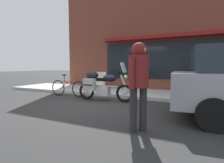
{
  "coord_description": "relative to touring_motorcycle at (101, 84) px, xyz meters",
  "views": [
    {
      "loc": [
        3.24,
        -5.11,
        1.25
      ],
      "look_at": [
        0.42,
        0.73,
        0.7
      ],
      "focal_mm": 28.33,
      "sensor_mm": 36.0,
      "label": 1
    }
  ],
  "objects": [
    {
      "name": "parked_bicycle",
      "position": [
        -1.67,
        0.18,
        -0.23
      ],
      "size": [
        1.75,
        0.48,
        0.93
      ],
      "color": "black",
      "rests_on": "ground_plane"
    },
    {
      "name": "pedestrian_walking",
      "position": [
        2.16,
        -2.38,
        0.47
      ],
      "size": [
        0.46,
        0.55,
        1.7
      ],
      "color": "#262626",
      "rests_on": "ground_plane"
    },
    {
      "name": "ground_plane",
      "position": [
        -0.09,
        -0.48,
        -0.6
      ],
      "size": [
        80.0,
        80.0,
        0.0
      ],
      "primitive_type": "plane",
      "color": "#2E2E2E"
    },
    {
      "name": "sandwich_board_sign",
      "position": [
        -1.3,
        2.15,
        -0.05
      ],
      "size": [
        0.55,
        0.4,
        0.85
      ],
      "color": "silver",
      "rests_on": "sidewalk_curb"
    },
    {
      "name": "touring_motorcycle",
      "position": [
        0.0,
        0.0,
        0.0
      ],
      "size": [
        2.15,
        0.76,
        1.39
      ],
      "color": "black",
      "rests_on": "ground_plane"
    }
  ]
}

